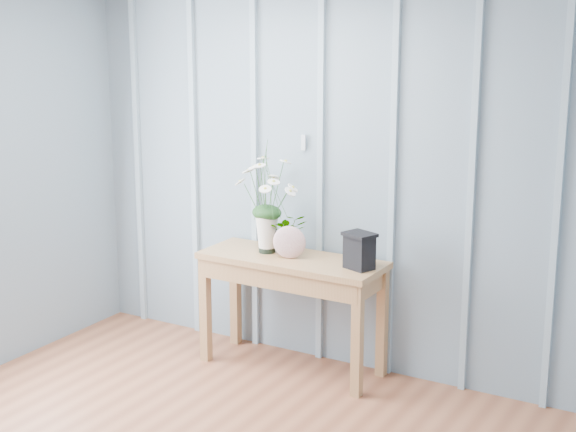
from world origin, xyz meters
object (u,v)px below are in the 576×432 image
Objects in this scene: carved_box at (359,250)px; daisy_vase at (267,188)px; felt_disc_vessel at (289,242)px; sideboard at (292,274)px.

daisy_vase is at bearing 177.37° from carved_box.
carved_box is at bearing -16.15° from felt_disc_vessel.
sideboard is 0.58m from daisy_vase.
felt_disc_vessel is (0.20, -0.05, -0.32)m from daisy_vase.
sideboard is 5.67× the size of felt_disc_vessel.
felt_disc_vessel is at bearing -91.83° from sideboard.
felt_disc_vessel is at bearing -14.60° from daisy_vase.
daisy_vase is at bearing 174.16° from sideboard.
daisy_vase is 3.02× the size of carved_box.
sideboard is 0.53m from carved_box.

